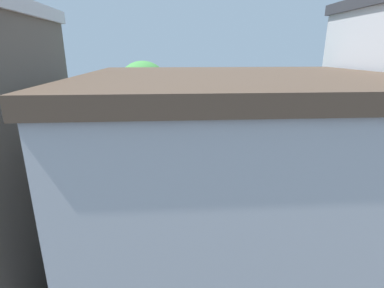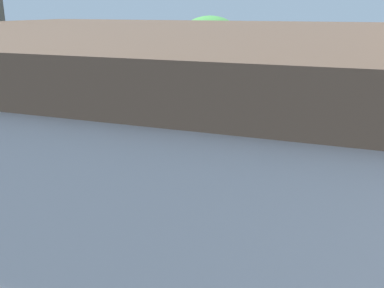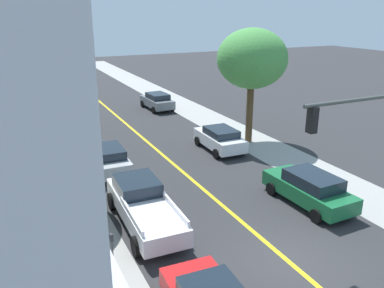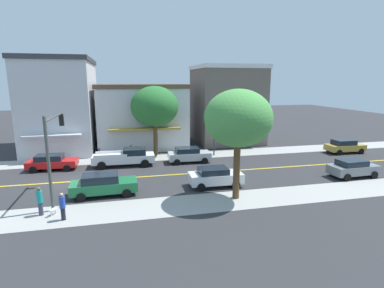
% 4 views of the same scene
% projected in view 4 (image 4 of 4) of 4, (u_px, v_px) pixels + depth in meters
% --- Properties ---
extents(ground_plane, '(140.00, 140.00, 0.00)m').
position_uv_depth(ground_plane, '(67.00, 182.00, 25.03)').
color(ground_plane, '#2D2D30').
extents(sidewalk_left, '(3.36, 126.00, 0.01)m').
position_uv_depth(sidewalk_left, '(78.00, 161.00, 31.51)').
color(sidewalk_left, '#9E9E99').
rests_on(sidewalk_left, ground).
extents(sidewalk_right, '(3.36, 126.00, 0.01)m').
position_uv_depth(sidewalk_right, '(47.00, 217.00, 18.56)').
color(sidewalk_right, '#9E9E99').
rests_on(sidewalk_right, ground).
extents(road_centerline_stripe, '(0.20, 126.00, 0.00)m').
position_uv_depth(road_centerline_stripe, '(67.00, 182.00, 25.03)').
color(road_centerline_stripe, yellow).
rests_on(road_centerline_stripe, ground).
extents(corner_shop_building, '(12.92, 7.72, 10.86)m').
position_uv_depth(corner_shop_building, '(62.00, 105.00, 36.39)').
color(corner_shop_building, silver).
rests_on(corner_shop_building, ground).
extents(pale_office_building, '(10.31, 10.92, 7.85)m').
position_uv_depth(pale_office_building, '(142.00, 115.00, 38.77)').
color(pale_office_building, silver).
rests_on(pale_office_building, ground).
extents(tan_rowhouse, '(9.62, 8.68, 10.26)m').
position_uv_depth(tan_rowhouse, '(227.00, 104.00, 41.03)').
color(tan_rowhouse, '#665B51').
rests_on(tan_rowhouse, ground).
extents(street_tree_left_near, '(5.23, 5.23, 7.71)m').
position_uv_depth(street_tree_left_near, '(155.00, 107.00, 33.22)').
color(street_tree_left_near, brown).
rests_on(street_tree_left_near, ground).
extents(street_tree_right_corner, '(4.66, 4.66, 7.73)m').
position_uv_depth(street_tree_right_corner, '(238.00, 119.00, 20.45)').
color(street_tree_right_corner, brown).
rests_on(street_tree_right_corner, ground).
extents(fire_hydrant, '(0.44, 0.24, 0.87)m').
position_uv_depth(fire_hydrant, '(54.00, 161.00, 30.02)').
color(fire_hydrant, silver).
rests_on(fire_hydrant, ground).
extents(parking_meter, '(0.12, 0.18, 1.44)m').
position_uv_depth(parking_meter, '(99.00, 153.00, 31.00)').
color(parking_meter, '#4C4C51').
rests_on(parking_meter, ground).
extents(traffic_light_mast, '(5.66, 0.32, 6.12)m').
position_uv_depth(traffic_light_mast, '(53.00, 142.00, 20.36)').
color(traffic_light_mast, '#474C47').
rests_on(traffic_light_mast, ground).
extents(street_lamp, '(0.70, 0.36, 5.73)m').
position_uv_depth(street_lamp, '(214.00, 124.00, 33.34)').
color(street_lamp, '#38383D').
rests_on(street_lamp, ground).
extents(red_sedan_left_curb, '(2.22, 4.49, 1.45)m').
position_uv_depth(red_sedan_left_curb, '(52.00, 162.00, 28.37)').
color(red_sedan_left_curb, red).
rests_on(red_sedan_left_curb, ground).
extents(gold_sedan_left_curb, '(2.16, 4.36, 1.56)m').
position_uv_depth(gold_sedan_left_curb, '(345.00, 146.00, 35.04)').
color(gold_sedan_left_curb, '#B29338').
rests_on(gold_sedan_left_curb, ground).
extents(silver_sedan_left_curb, '(2.17, 4.35, 1.53)m').
position_uv_depth(silver_sedan_left_curb, '(189.00, 155.00, 30.98)').
color(silver_sedan_left_curb, '#B7BABF').
rests_on(silver_sedan_left_curb, ground).
extents(green_sedan_right_curb, '(2.18, 4.76, 1.61)m').
position_uv_depth(green_sedan_right_curb, '(103.00, 184.00, 21.99)').
color(green_sedan_right_curb, '#196638').
rests_on(green_sedan_right_curb, ground).
extents(white_sedan_right_curb, '(2.17, 4.24, 1.53)m').
position_uv_depth(white_sedan_right_curb, '(215.00, 176.00, 23.88)').
color(white_sedan_right_curb, silver).
rests_on(white_sedan_right_curb, ground).
extents(grey_sedan_right_curb, '(2.16, 4.26, 1.53)m').
position_uv_depth(grey_sedan_right_curb, '(353.00, 168.00, 26.26)').
color(grey_sedan_right_curb, slate).
rests_on(grey_sedan_right_curb, ground).
extents(white_pickup_truck, '(2.35, 6.02, 1.73)m').
position_uv_depth(white_pickup_truck, '(126.00, 157.00, 29.63)').
color(white_pickup_truck, silver).
rests_on(white_pickup_truck, ground).
extents(pedestrian_teal_shirt, '(0.35, 0.35, 1.84)m').
position_uv_depth(pedestrian_teal_shirt, '(40.00, 200.00, 18.65)').
color(pedestrian_teal_shirt, '#33384C').
rests_on(pedestrian_teal_shirt, ground).
extents(pedestrian_blue_shirt, '(0.35, 0.35, 1.71)m').
position_uv_depth(pedestrian_blue_shirt, '(62.00, 206.00, 18.02)').
color(pedestrian_blue_shirt, black).
rests_on(pedestrian_blue_shirt, ground).
extents(pedestrian_red_shirt, '(0.31, 0.31, 1.75)m').
position_uv_depth(pedestrian_red_shirt, '(132.00, 152.00, 31.49)').
color(pedestrian_red_shirt, '#33384C').
rests_on(pedestrian_red_shirt, ground).
extents(small_dog, '(0.66, 0.48, 0.51)m').
position_uv_depth(small_dog, '(53.00, 210.00, 18.75)').
color(small_dog, silver).
rests_on(small_dog, ground).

